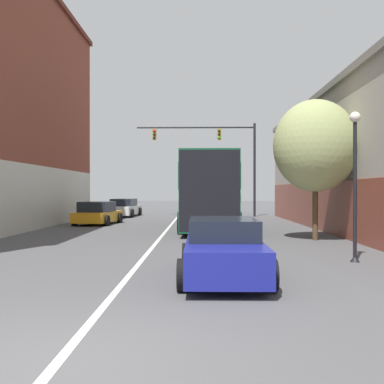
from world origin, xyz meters
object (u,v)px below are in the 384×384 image
object	(u,v)px
parked_car_left_near	(98,214)
street_lamp	(355,179)
bus	(209,189)
traffic_signal_gantry	(220,149)
hatchback_foreground	(223,250)
street_tree_near	(315,146)
parked_car_left_mid	(124,208)

from	to	relation	value
parked_car_left_near	street_lamp	xyz separation A→B (m)	(10.08, -13.46, 1.64)
bus	traffic_signal_gantry	size ratio (longest dim) A/B	1.29
traffic_signal_gantry	parked_car_left_near	bearing A→B (deg)	-133.06
hatchback_foreground	traffic_signal_gantry	distance (m)	24.14
street_tree_near	traffic_signal_gantry	bearing A→B (deg)	100.62
parked_car_left_mid	traffic_signal_gantry	size ratio (longest dim) A/B	0.53
parked_car_left_mid	street_tree_near	world-z (taller)	street_tree_near
street_lamp	street_tree_near	bearing A→B (deg)	86.71
hatchback_foreground	street_tree_near	bearing A→B (deg)	-27.41
hatchback_foreground	street_lamp	distance (m)	4.67
parked_car_left_near	street_tree_near	xyz separation A→B (m)	(10.39, -8.08, 3.08)
parked_car_left_near	street_lamp	distance (m)	16.89
street_lamp	parked_car_left_near	bearing A→B (deg)	126.85
traffic_signal_gantry	street_lamp	bearing A→B (deg)	-82.83
parked_car_left_mid	bus	bearing A→B (deg)	-144.86
parked_car_left_mid	street_tree_near	distance (m)	19.18
hatchback_foreground	bus	bearing A→B (deg)	0.11
hatchback_foreground	street_lamp	size ratio (longest dim) A/B	1.01
bus	hatchback_foreground	bearing A→B (deg)	-178.76
hatchback_foreground	parked_car_left_mid	distance (m)	24.47
street_lamp	street_tree_near	size ratio (longest dim) A/B	0.74
traffic_signal_gantry	street_tree_near	world-z (taller)	traffic_signal_gantry
hatchback_foreground	street_lamp	world-z (taller)	street_lamp
parked_car_left_near	hatchback_foreground	bearing A→B (deg)	-151.06
street_tree_near	bus	bearing A→B (deg)	124.37
bus	street_lamp	distance (m)	11.85
street_lamp	street_tree_near	world-z (taller)	street_tree_near
parked_car_left_mid	traffic_signal_gantry	distance (m)	8.44
traffic_signal_gantry	parked_car_left_mid	bearing A→B (deg)	-179.82
bus	hatchback_foreground	size ratio (longest dim) A/B	2.81
traffic_signal_gantry	bus	bearing A→B (deg)	-95.75
traffic_signal_gantry	street_lamp	xyz separation A→B (m)	(2.69, -21.37, -2.82)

